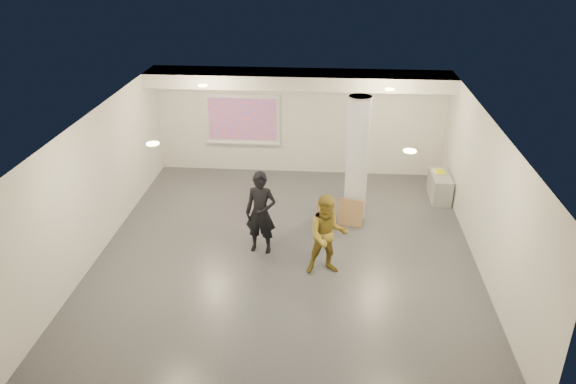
# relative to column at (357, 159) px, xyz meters

# --- Properties ---
(floor) EXTENTS (8.00, 9.00, 0.01)m
(floor) POSITION_rel_column_xyz_m (-1.50, -1.80, -1.50)
(floor) COLOR #36383D
(floor) RESTS_ON ground
(ceiling) EXTENTS (8.00, 9.00, 0.01)m
(ceiling) POSITION_rel_column_xyz_m (-1.50, -1.80, 1.50)
(ceiling) COLOR white
(ceiling) RESTS_ON floor
(wall_back) EXTENTS (8.00, 0.01, 3.00)m
(wall_back) POSITION_rel_column_xyz_m (-1.50, 2.70, 0.00)
(wall_back) COLOR silver
(wall_back) RESTS_ON floor
(wall_front) EXTENTS (8.00, 0.01, 3.00)m
(wall_front) POSITION_rel_column_xyz_m (-1.50, -6.30, 0.00)
(wall_front) COLOR silver
(wall_front) RESTS_ON floor
(wall_left) EXTENTS (0.01, 9.00, 3.00)m
(wall_left) POSITION_rel_column_xyz_m (-5.50, -1.80, 0.00)
(wall_left) COLOR silver
(wall_left) RESTS_ON floor
(wall_right) EXTENTS (0.01, 9.00, 3.00)m
(wall_right) POSITION_rel_column_xyz_m (2.50, -1.80, 0.00)
(wall_right) COLOR silver
(wall_right) RESTS_ON floor
(soffit_band) EXTENTS (8.00, 1.10, 0.36)m
(soffit_band) POSITION_rel_column_xyz_m (-1.50, 2.15, 1.32)
(soffit_band) COLOR silver
(soffit_band) RESTS_ON ceiling
(downlight_nw) EXTENTS (0.22, 0.22, 0.02)m
(downlight_nw) POSITION_rel_column_xyz_m (-3.70, 0.70, 1.48)
(downlight_nw) COLOR #FFF98F
(downlight_nw) RESTS_ON ceiling
(downlight_ne) EXTENTS (0.22, 0.22, 0.02)m
(downlight_ne) POSITION_rel_column_xyz_m (0.70, 0.70, 1.48)
(downlight_ne) COLOR #FFF98F
(downlight_ne) RESTS_ON ceiling
(downlight_sw) EXTENTS (0.22, 0.22, 0.02)m
(downlight_sw) POSITION_rel_column_xyz_m (-3.70, -3.30, 1.48)
(downlight_sw) COLOR #FFF98F
(downlight_sw) RESTS_ON ceiling
(downlight_se) EXTENTS (0.22, 0.22, 0.02)m
(downlight_se) POSITION_rel_column_xyz_m (0.70, -3.30, 1.48)
(downlight_se) COLOR #FFF98F
(downlight_se) RESTS_ON ceiling
(column) EXTENTS (0.52, 0.52, 3.00)m
(column) POSITION_rel_column_xyz_m (0.00, 0.00, 0.00)
(column) COLOR silver
(column) RESTS_ON floor
(projection_screen) EXTENTS (2.10, 0.13, 1.42)m
(projection_screen) POSITION_rel_column_xyz_m (-3.10, 2.65, 0.03)
(projection_screen) COLOR white
(projection_screen) RESTS_ON wall_back
(credenza) EXTENTS (0.48, 1.14, 0.67)m
(credenza) POSITION_rel_column_xyz_m (2.22, 1.20, -1.17)
(credenza) COLOR gray
(credenza) RESTS_ON floor
(papers_stack) EXTENTS (0.33, 0.39, 0.02)m
(papers_stack) POSITION_rel_column_xyz_m (2.19, 1.38, -0.82)
(papers_stack) COLOR white
(papers_stack) RESTS_ON credenza
(postit_pad) EXTENTS (0.24, 0.32, 0.03)m
(postit_pad) POSITION_rel_column_xyz_m (2.22, 1.35, -0.82)
(postit_pad) COLOR #E2F212
(postit_pad) RESTS_ON credenza
(cardboard_back) EXTENTS (0.62, 0.32, 0.64)m
(cardboard_back) POSITION_rel_column_xyz_m (-0.11, -0.44, -1.18)
(cardboard_back) COLOR olive
(cardboard_back) RESTS_ON floor
(cardboard_front) EXTENTS (0.47, 0.18, 0.51)m
(cardboard_front) POSITION_rel_column_xyz_m (-0.67, -0.37, -1.24)
(cardboard_front) COLOR olive
(cardboard_front) RESTS_ON floor
(woman) EXTENTS (0.73, 0.54, 1.83)m
(woman) POSITION_rel_column_xyz_m (-2.05, -1.77, -0.59)
(woman) COLOR black
(woman) RESTS_ON floor
(man) EXTENTS (0.93, 0.79, 1.71)m
(man) POSITION_rel_column_xyz_m (-0.63, -2.50, -0.65)
(man) COLOR olive
(man) RESTS_ON floor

